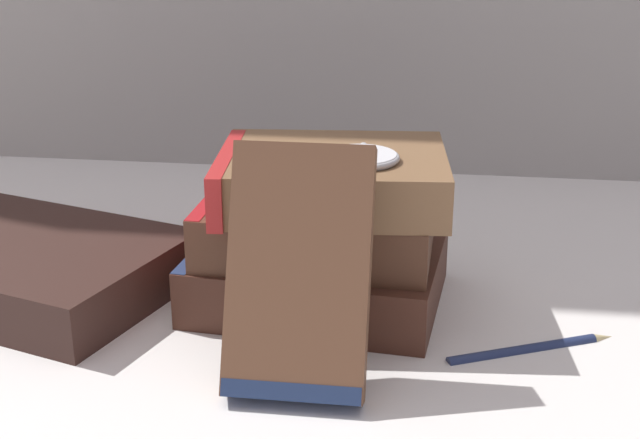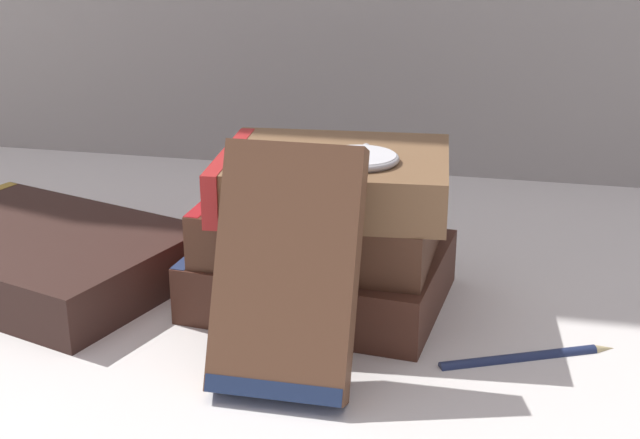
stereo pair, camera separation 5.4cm
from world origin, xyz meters
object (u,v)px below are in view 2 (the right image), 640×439
object	(u,v)px
book_flat_middle	(315,224)
book_leaning_front	(286,278)
book_flat_bottom	(315,274)
pocket_watch	(360,158)
book_flat_top	(328,178)
book_side_left	(32,254)
reading_glasses	(290,239)
fountain_pen	(529,353)

from	to	relation	value
book_flat_middle	book_leaning_front	xyz separation A→B (m)	(0.01, -0.13, 0.01)
book_flat_middle	book_flat_bottom	bearing A→B (deg)	156.23
book_leaning_front	pocket_watch	bearing A→B (deg)	73.60
book_flat_top	book_side_left	bearing A→B (deg)	175.56
book_leaning_front	book_side_left	bearing A→B (deg)	155.21
reading_glasses	fountain_pen	xyz separation A→B (m)	(0.23, -0.19, 0.00)
fountain_pen	book_flat_top	bearing A→B (deg)	136.20
book_side_left	pocket_watch	bearing A→B (deg)	14.28
book_flat_bottom	book_side_left	bearing A→B (deg)	-172.30
fountain_pen	book_side_left	bearing A→B (deg)	147.83
book_flat_middle	book_side_left	distance (m)	0.26
book_flat_bottom	book_flat_top	size ratio (longest dim) A/B	1.13
book_flat_top	book_side_left	world-z (taller)	book_flat_top
book_flat_middle	fountain_pen	bearing A→B (deg)	-17.82
fountain_pen	book_flat_middle	bearing A→B (deg)	135.24
book_flat_top	fountain_pen	size ratio (longest dim) A/B	1.45
book_leaning_front	fountain_pen	distance (m)	0.19
pocket_watch	book_leaning_front	bearing A→B (deg)	-106.40
book_leaning_front	pocket_watch	distance (m)	0.12
book_flat_bottom	fountain_pen	distance (m)	0.19
book_leaning_front	reading_glasses	distance (m)	0.27
book_flat_middle	fountain_pen	xyz separation A→B (m)	(0.17, -0.06, -0.06)
pocket_watch	reading_glasses	size ratio (longest dim) A/B	0.57
book_flat_top	book_leaning_front	world-z (taller)	book_leaning_front
pocket_watch	book_flat_bottom	bearing A→B (deg)	147.21
pocket_watch	fountain_pen	xyz separation A→B (m)	(0.13, -0.04, -0.13)
book_side_left	reading_glasses	world-z (taller)	book_side_left
fountain_pen	reading_glasses	bearing A→B (deg)	115.42
book_flat_middle	book_side_left	bearing A→B (deg)	-176.06
book_flat_middle	book_flat_top	xyz separation A→B (m)	(0.01, -0.01, 0.04)
book_flat_top	book_leaning_front	xyz separation A→B (m)	(-0.00, -0.12, -0.03)
book_leaning_front	pocket_watch	world-z (taller)	book_leaning_front
book_flat_top	book_leaning_front	distance (m)	0.13
reading_glasses	fountain_pen	world-z (taller)	fountain_pen
book_side_left	book_leaning_front	size ratio (longest dim) A/B	1.77
book_side_left	pocket_watch	world-z (taller)	pocket_watch
book_flat_bottom	book_flat_middle	world-z (taller)	book_flat_middle
book_flat_top	book_side_left	size ratio (longest dim) A/B	0.64
book_side_left	fountain_pen	bearing A→B (deg)	10.43
book_flat_top	book_leaning_front	size ratio (longest dim) A/B	1.13
book_flat_middle	book_flat_top	bearing A→B (deg)	-29.88
reading_glasses	book_flat_middle	bearing A→B (deg)	-50.61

